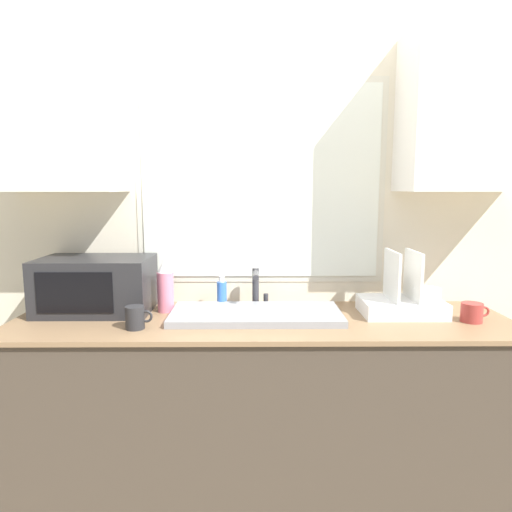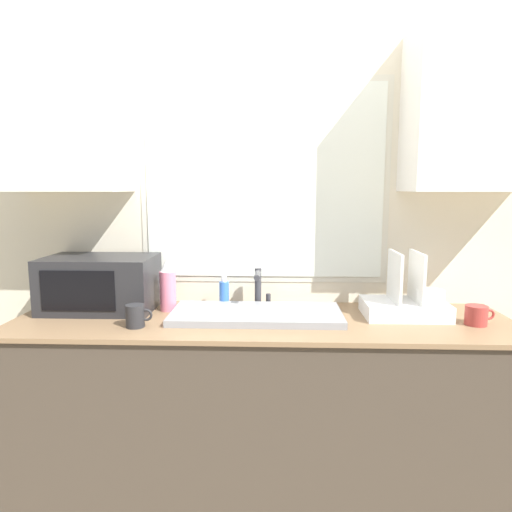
# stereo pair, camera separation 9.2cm
# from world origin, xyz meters

# --- Properties ---
(countertop) EXTENTS (2.17, 0.63, 0.93)m
(countertop) POSITION_xyz_m (0.00, 0.30, 0.47)
(countertop) COLOR #42382D
(countertop) RESTS_ON ground_plane
(wall_back) EXTENTS (6.00, 0.38, 2.60)m
(wall_back) POSITION_xyz_m (0.00, 0.59, 1.41)
(wall_back) COLOR beige
(wall_back) RESTS_ON ground_plane
(sink_basin) EXTENTS (0.74, 0.34, 0.03)m
(sink_basin) POSITION_xyz_m (-0.03, 0.31, 0.95)
(sink_basin) COLOR gray
(sink_basin) RESTS_ON countertop
(faucet) EXTENTS (0.08, 0.17, 0.18)m
(faucet) POSITION_xyz_m (-0.02, 0.48, 1.05)
(faucet) COLOR #333338
(faucet) RESTS_ON countertop
(microwave) EXTENTS (0.50, 0.32, 0.25)m
(microwave) POSITION_xyz_m (-0.76, 0.41, 1.06)
(microwave) COLOR #232326
(microwave) RESTS_ON countertop
(dish_rack) EXTENTS (0.36, 0.25, 0.29)m
(dish_rack) POSITION_xyz_m (0.64, 0.35, 1.00)
(dish_rack) COLOR white
(dish_rack) RESTS_ON countertop
(spray_bottle) EXTENTS (0.08, 0.08, 0.25)m
(spray_bottle) POSITION_xyz_m (-0.44, 0.41, 1.05)
(spray_bottle) COLOR #D8728C
(spray_bottle) RESTS_ON countertop
(soap_bottle) EXTENTS (0.05, 0.05, 0.15)m
(soap_bottle) POSITION_xyz_m (-0.19, 0.49, 1.00)
(soap_bottle) COLOR blue
(soap_bottle) RESTS_ON countertop
(mug_near_sink) EXTENTS (0.11, 0.08, 0.09)m
(mug_near_sink) POSITION_xyz_m (-0.51, 0.15, 0.98)
(mug_near_sink) COLOR #262628
(mug_near_sink) RESTS_ON countertop
(mug_by_rack) EXTENTS (0.12, 0.09, 0.08)m
(mug_by_rack) POSITION_xyz_m (0.89, 0.24, 0.97)
(mug_by_rack) COLOR #A53833
(mug_by_rack) RESTS_ON countertop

